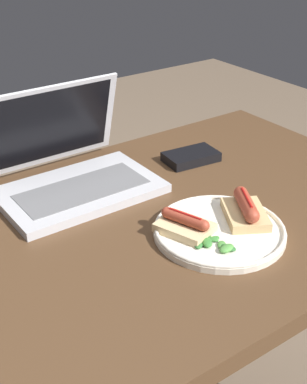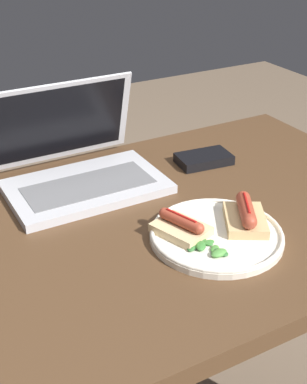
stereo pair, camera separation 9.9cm
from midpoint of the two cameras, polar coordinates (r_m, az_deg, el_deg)
name	(u,v)px [view 1 (the left image)]	position (r m, az deg, el deg)	size (l,w,h in m)	color
desk	(77,283)	(1.00, -11.06, -9.56)	(1.46, 0.69, 0.77)	#4C331E
laptop	(70,171)	(1.14, -11.36, 2.12)	(0.32, 0.26, 0.21)	#B7B7BC
plate	(219,230)	(0.98, 4.16, -4.20)	(0.24, 0.24, 0.02)	silver
sausage_toast_left	(246,210)	(1.00, 7.02, -2.00)	(0.12, 0.13, 0.05)	tan
sausage_toast_middle	(185,225)	(0.96, 0.40, -3.59)	(0.10, 0.11, 0.04)	#D6B784
salad_pile	(217,245)	(0.93, 3.74, -5.72)	(0.06, 0.07, 0.01)	#4C8E3D
external_drive	(191,157)	(1.25, 1.75, 3.72)	(0.13, 0.09, 0.02)	black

